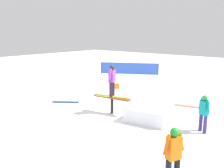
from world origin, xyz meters
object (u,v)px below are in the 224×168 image
at_px(rail_feature, 112,100).
at_px(loose_snowboard_coral, 188,106).
at_px(bystander_teal, 204,112).
at_px(backpack_on_snow, 117,86).
at_px(main_rider_on_rail, 112,81).
at_px(loose_snowboard_navy, 66,102).
at_px(loose_snowboard_white, 68,86).
at_px(bystander_orange, 173,154).

distance_m(rail_feature, loose_snowboard_coral, 4.12).
xyz_separation_m(bystander_teal, backpack_on_snow, (7.21, -3.71, -0.65)).
relative_size(main_rider_on_rail, loose_snowboard_navy, 1.06).
bearing_deg(rail_feature, loose_snowboard_navy, -4.83).
xyz_separation_m(bystander_teal, loose_snowboard_white, (10.37, -2.12, -0.81)).
relative_size(main_rider_on_rail, bystander_orange, 1.01).
distance_m(rail_feature, backpack_on_snow, 5.28).
relative_size(bystander_orange, backpack_on_snow, 4.54).
distance_m(bystander_teal, loose_snowboard_navy, 7.33).
xyz_separation_m(main_rider_on_rail, loose_snowboard_coral, (-2.29, -3.36, -1.54)).
relative_size(rail_feature, loose_snowboard_coral, 1.40).
height_order(bystander_teal, loose_snowboard_white, bystander_teal).
xyz_separation_m(bystander_teal, loose_snowboard_navy, (7.25, 0.71, -0.81)).
height_order(rail_feature, backpack_on_snow, rail_feature).
bearing_deg(loose_snowboard_coral, loose_snowboard_white, 169.60).
distance_m(rail_feature, main_rider_on_rail, 0.88).
relative_size(loose_snowboard_coral, backpack_on_snow, 4.00).
height_order(loose_snowboard_coral, loose_snowboard_white, same).
bearing_deg(loose_snowboard_navy, loose_snowboard_coral, -2.41).
height_order(rail_feature, loose_snowboard_navy, rail_feature).
bearing_deg(main_rider_on_rail, loose_snowboard_coral, -143.34).
height_order(rail_feature, main_rider_on_rail, main_rider_on_rail).
distance_m(bystander_teal, loose_snowboard_coral, 3.46).
bearing_deg(bystander_orange, bystander_teal, 32.86).
distance_m(main_rider_on_rail, bystander_orange, 5.89).
height_order(bystander_teal, loose_snowboard_navy, bystander_teal).
distance_m(loose_snowboard_coral, loose_snowboard_white, 8.60).
height_order(rail_feature, bystander_teal, bystander_teal).
relative_size(bystander_teal, backpack_on_snow, 4.28).
bearing_deg(bystander_teal, loose_snowboard_white, -159.79).
bearing_deg(bystander_teal, backpack_on_snow, -175.48).
xyz_separation_m(bystander_orange, loose_snowboard_navy, (7.94, -3.18, -0.86)).
bearing_deg(loose_snowboard_white, main_rider_on_rail, -78.16).
relative_size(loose_snowboard_navy, backpack_on_snow, 4.32).
bearing_deg(main_rider_on_rail, loose_snowboard_navy, -15.57).
bearing_deg(loose_snowboard_coral, rail_feature, -139.47).
height_order(bystander_orange, backpack_on_snow, bystander_orange).
xyz_separation_m(main_rider_on_rail, bystander_teal, (-4.09, -0.52, -0.74)).
relative_size(loose_snowboard_white, loose_snowboard_navy, 0.96).
height_order(loose_snowboard_navy, backpack_on_snow, backpack_on_snow).
relative_size(bystander_orange, loose_snowboard_white, 1.09).
relative_size(rail_feature, loose_snowboard_navy, 1.30).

